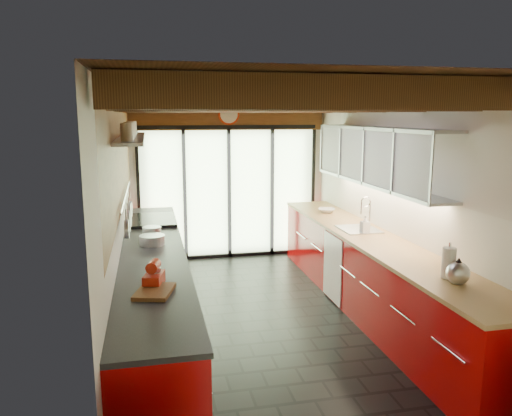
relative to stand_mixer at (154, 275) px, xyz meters
name	(u,v)px	position (x,y,z in m)	size (l,w,h in m)	color
ground	(267,320)	(1.27, 1.18, -1.01)	(5.50, 5.50, 0.00)	black
room_shell	(268,178)	(1.27, 1.18, 0.64)	(5.50, 5.50, 5.50)	silver
ceiling_beams	(260,104)	(1.27, 1.55, 1.45)	(3.14, 5.06, 4.90)	#593316
glass_door	(229,158)	(1.27, 3.87, 0.65)	(2.95, 0.10, 2.90)	#C6EAAD
left_counter	(154,290)	(-0.01, 1.18, -0.55)	(0.68, 5.00, 0.92)	#A40607
range_stove	(152,254)	(-0.01, 2.63, -0.54)	(0.66, 0.90, 0.97)	silver
right_counter	(371,274)	(2.54, 1.18, -0.55)	(0.68, 5.00, 0.92)	#A40607
sink_assembly	(360,227)	(2.56, 1.58, -0.05)	(0.45, 0.52, 0.43)	silver
upper_cabinets_right	(377,156)	(2.70, 1.48, 0.84)	(0.34, 3.00, 3.00)	silver
left_wall_fixtures	(130,159)	(-0.20, 1.32, 0.87)	(0.28, 2.60, 0.96)	silver
stand_mixer	(154,275)	(0.00, 0.00, 0.00)	(0.20, 0.27, 0.23)	#AF1F0E
pot_large	(152,232)	(0.00, 1.68, -0.02)	(0.21, 0.21, 0.14)	silver
pot_small	(152,240)	(0.00, 1.37, -0.03)	(0.28, 0.28, 0.11)	silver
cutting_board	(155,291)	(0.00, -0.20, -0.07)	(0.27, 0.38, 0.03)	brown
kettle	(458,272)	(2.54, -0.50, 0.02)	(0.23, 0.27, 0.24)	silver
paper_towel	(449,263)	(2.54, -0.36, 0.05)	(0.16, 0.16, 0.33)	white
soap_bottle	(365,224)	(2.54, 1.38, 0.02)	(0.10, 0.10, 0.22)	silver
bowl	(327,211)	(2.54, 2.72, -0.06)	(0.25, 0.25, 0.06)	silver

